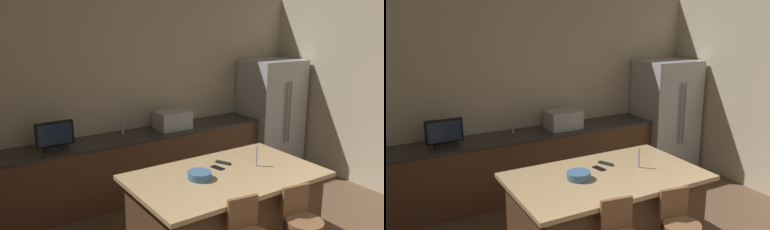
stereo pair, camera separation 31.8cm
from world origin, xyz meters
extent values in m
cube|color=beige|center=(0.00, 4.23, 1.39)|extent=(6.26, 0.12, 2.79)
cube|color=brown|center=(-0.08, 3.85, 0.43)|extent=(3.91, 0.60, 0.86)
cube|color=#332D28|center=(-0.08, 3.85, 0.88)|extent=(3.93, 0.62, 0.04)
cube|color=brown|center=(0.02, 1.98, 0.49)|extent=(1.79, 1.00, 0.80)
cube|color=tan|center=(0.02, 1.98, 0.92)|extent=(1.95, 1.16, 0.04)
cube|color=#B7BABF|center=(2.36, 3.78, 0.90)|extent=(0.93, 0.75, 1.80)
cylinder|color=gray|center=(2.32, 3.38, 0.99)|extent=(0.02, 0.02, 0.99)
cylinder|color=gray|center=(2.40, 3.38, 0.99)|extent=(0.02, 0.02, 0.99)
cube|color=#B7BABF|center=(0.48, 3.85, 1.03)|extent=(0.48, 0.36, 0.26)
cube|color=black|center=(-1.20, 3.80, 0.92)|extent=(0.27, 0.16, 0.05)
cube|color=black|center=(-1.20, 3.80, 1.10)|extent=(0.46, 0.05, 0.30)
cube|color=#1E2D47|center=(-1.20, 3.77, 1.10)|extent=(0.40, 0.01, 0.26)
cylinder|color=#B2B2B7|center=(-0.25, 3.95, 1.02)|extent=(0.02, 0.02, 0.24)
cylinder|color=#B2B2B7|center=(0.42, 1.98, 1.05)|extent=(0.02, 0.02, 0.22)
cube|color=brown|center=(-0.27, 1.36, 0.86)|extent=(0.29, 0.08, 0.28)
cylinder|color=brown|center=(0.33, 1.20, 0.66)|extent=(0.34, 0.34, 0.05)
cube|color=brown|center=(0.35, 1.35, 0.82)|extent=(0.29, 0.08, 0.28)
cylinder|color=#3F668C|center=(-0.28, 2.01, 0.97)|extent=(0.24, 0.24, 0.07)
cube|color=black|center=(0.04, 2.14, 0.94)|extent=(0.10, 0.16, 0.01)
cube|color=black|center=(0.17, 2.22, 0.95)|extent=(0.11, 0.17, 0.02)
camera|label=1|loc=(-2.30, -1.00, 2.47)|focal=37.22mm
camera|label=2|loc=(-2.03, -1.16, 2.47)|focal=37.22mm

